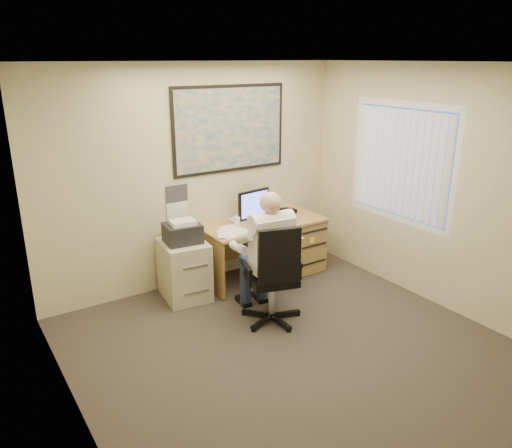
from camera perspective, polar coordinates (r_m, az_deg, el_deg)
room_shell at (r=4.32m, az=6.71°, el=-0.37°), size 4.00×4.50×2.70m
desk at (r=6.65m, az=3.01°, el=-1.71°), size 1.60×0.97×1.13m
world_map at (r=6.25m, az=-2.98°, el=10.79°), size 1.56×0.03×1.06m
wall_calendar at (r=6.09m, az=-8.99°, el=2.49°), size 0.28×0.01×0.42m
window_blinds at (r=6.17m, az=16.23°, el=6.68°), size 0.06×1.40×1.30m
filing_cabinet at (r=5.96m, az=-8.22°, el=-4.61°), size 0.56×0.65×0.97m
office_chair at (r=5.41m, az=2.20°, el=-7.94°), size 0.84×0.84×1.13m
person at (r=5.30m, az=1.61°, el=-3.88°), size 0.69×0.92×1.44m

